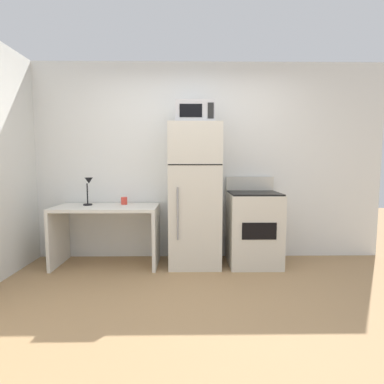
{
  "coord_description": "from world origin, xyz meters",
  "views": [
    {
      "loc": [
        -0.12,
        -2.33,
        1.28
      ],
      "look_at": [
        -0.07,
        1.1,
        0.95
      ],
      "focal_mm": 27.63,
      "sensor_mm": 36.0,
      "label": 1
    }
  ],
  "objects_px": {
    "microwave": "(195,113)",
    "oven_range": "(253,228)",
    "refrigerator": "(195,196)",
    "desk": "(107,223)",
    "coffee_mug": "(124,201)",
    "desk_lamp": "(88,186)"
  },
  "relations": [
    {
      "from": "microwave",
      "to": "oven_range",
      "type": "bearing_deg",
      "value": 1.34
    },
    {
      "from": "desk",
      "to": "oven_range",
      "type": "height_order",
      "value": "oven_range"
    },
    {
      "from": "desk_lamp",
      "to": "microwave",
      "type": "xyz_separation_m",
      "value": [
        1.34,
        -0.07,
        0.9
      ]
    },
    {
      "from": "desk_lamp",
      "to": "oven_range",
      "type": "distance_m",
      "value": 2.15
    },
    {
      "from": "desk_lamp",
      "to": "refrigerator",
      "type": "xyz_separation_m",
      "value": [
        1.34,
        -0.05,
        -0.11
      ]
    },
    {
      "from": "coffee_mug",
      "to": "microwave",
      "type": "bearing_deg",
      "value": -9.6
    },
    {
      "from": "microwave",
      "to": "desk_lamp",
      "type": "bearing_deg",
      "value": 177.07
    },
    {
      "from": "desk_lamp",
      "to": "coffee_mug",
      "type": "height_order",
      "value": "desk_lamp"
    },
    {
      "from": "desk",
      "to": "microwave",
      "type": "bearing_deg",
      "value": -0.63
    },
    {
      "from": "desk",
      "to": "desk_lamp",
      "type": "bearing_deg",
      "value": 166.57
    },
    {
      "from": "refrigerator",
      "to": "microwave",
      "type": "distance_m",
      "value": 1.01
    },
    {
      "from": "desk",
      "to": "refrigerator",
      "type": "height_order",
      "value": "refrigerator"
    },
    {
      "from": "refrigerator",
      "to": "desk_lamp",
      "type": "bearing_deg",
      "value": 177.98
    },
    {
      "from": "coffee_mug",
      "to": "desk_lamp",
      "type": "bearing_deg",
      "value": -168.57
    },
    {
      "from": "microwave",
      "to": "oven_range",
      "type": "relative_size",
      "value": 0.42
    },
    {
      "from": "desk",
      "to": "desk_lamp",
      "type": "height_order",
      "value": "desk_lamp"
    },
    {
      "from": "microwave",
      "to": "oven_range",
      "type": "distance_m",
      "value": 1.6
    },
    {
      "from": "coffee_mug",
      "to": "refrigerator",
      "type": "xyz_separation_m",
      "value": [
        0.91,
        -0.13,
        0.08
      ]
    },
    {
      "from": "refrigerator",
      "to": "oven_range",
      "type": "xyz_separation_m",
      "value": [
        0.75,
        -0.0,
        -0.41
      ]
    },
    {
      "from": "microwave",
      "to": "oven_range",
      "type": "xyz_separation_m",
      "value": [
        0.75,
        0.02,
        -1.42
      ]
    },
    {
      "from": "coffee_mug",
      "to": "oven_range",
      "type": "height_order",
      "value": "oven_range"
    },
    {
      "from": "desk_lamp",
      "to": "refrigerator",
      "type": "bearing_deg",
      "value": -2.02
    }
  ]
}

